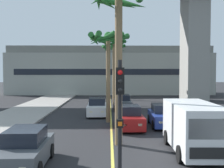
% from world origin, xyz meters
% --- Properties ---
extents(lane_stripe_center, '(0.14, 56.00, 0.01)m').
position_xyz_m(lane_stripe_center, '(0.00, 24.00, 0.00)').
color(lane_stripe_center, '#DBCC4C').
rests_on(lane_stripe_center, ground).
extents(pier_building_backdrop, '(35.41, 8.04, 8.31)m').
position_xyz_m(pier_building_backdrop, '(0.00, 50.57, 4.09)').
color(pier_building_backdrop, '#ADB2A8').
rests_on(pier_building_backdrop, ground).
extents(car_queue_front, '(1.85, 4.11, 1.56)m').
position_xyz_m(car_queue_front, '(1.24, 28.47, 0.72)').
color(car_queue_front, '#4C5156').
rests_on(car_queue_front, ground).
extents(car_queue_second, '(1.92, 4.14, 1.56)m').
position_xyz_m(car_queue_second, '(-1.21, 24.51, 0.72)').
color(car_queue_second, white).
rests_on(car_queue_second, ground).
extents(car_queue_third, '(1.91, 4.14, 1.56)m').
position_xyz_m(car_queue_third, '(1.24, 18.74, 0.72)').
color(car_queue_third, maroon).
rests_on(car_queue_third, ground).
extents(car_queue_fourth, '(1.92, 4.14, 1.56)m').
position_xyz_m(car_queue_fourth, '(-3.56, 10.86, 0.72)').
color(car_queue_fourth, '#4C5156').
rests_on(car_queue_fourth, ground).
extents(car_queue_fifth, '(1.91, 4.14, 1.56)m').
position_xyz_m(car_queue_fifth, '(3.69, 19.57, 0.72)').
color(car_queue_fifth, navy).
rests_on(car_queue_fifth, ground).
extents(delivery_van, '(2.25, 5.29, 2.36)m').
position_xyz_m(delivery_van, '(3.86, 12.83, 1.29)').
color(delivery_van, white).
rests_on(delivery_van, ground).
extents(traffic_light_median_near, '(0.24, 0.37, 4.20)m').
position_xyz_m(traffic_light_median_near, '(0.16, 7.52, 2.71)').
color(traffic_light_median_near, black).
rests_on(traffic_light_median_near, ground).
extents(palm_tree_near_median, '(2.97, 2.98, 7.81)m').
position_xyz_m(palm_tree_near_median, '(0.49, 33.21, 6.34)').
color(palm_tree_near_median, brown).
rests_on(palm_tree_near_median, ground).
extents(palm_tree_mid_median, '(3.54, 3.61, 7.88)m').
position_xyz_m(palm_tree_mid_median, '(0.52, 39.83, 6.35)').
color(palm_tree_mid_median, brown).
rests_on(palm_tree_mid_median, ground).
extents(palm_tree_far_median, '(3.33, 3.32, 8.20)m').
position_xyz_m(palm_tree_far_median, '(0.36, 14.34, 6.69)').
color(palm_tree_far_median, brown).
rests_on(palm_tree_far_median, ground).
extents(palm_tree_farthest_median, '(3.28, 3.33, 6.94)m').
position_xyz_m(palm_tree_farthest_median, '(-0.21, 21.24, 5.88)').
color(palm_tree_farthest_median, brown).
rests_on(palm_tree_farthest_median, ground).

